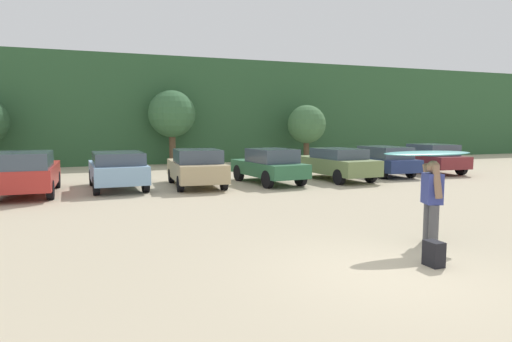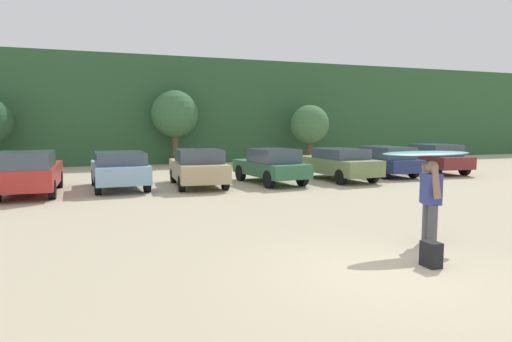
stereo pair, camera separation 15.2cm
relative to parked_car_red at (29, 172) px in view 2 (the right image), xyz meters
The scene contains 14 objects.
ground_plane 13.29m from the parked_car_red, 59.45° to the right, with size 120.00×120.00×0.00m, color #C1B293.
hillside_ridge 18.61m from the parked_car_red, 68.55° to the left, with size 108.00×12.00×6.81m, color #2D5633.
tree_center_right 12.57m from the parked_car_red, 55.78° to the left, with size 2.89×2.89×4.60m.
tree_far_right 18.28m from the parked_car_red, 30.50° to the left, with size 2.54×2.54×3.79m.
parked_car_red is the anchor object (origin of this frame).
parked_car_sky_blue 3.13m from the parked_car_red, ahead, with size 2.07×4.17×1.46m.
parked_car_tan 6.13m from the parked_car_red, ahead, with size 2.08×4.30×1.52m.
parked_car_forest_green 9.25m from the parked_car_red, ahead, with size 2.15×4.28×1.49m.
parked_car_olive_green 12.53m from the parked_car_red, ahead, with size 2.13×4.48×1.44m.
parked_car_navy 15.57m from the parked_car_red, ahead, with size 1.90×4.66×1.45m.
parked_car_maroon 18.68m from the parked_car_red, ahead, with size 2.11×4.12×1.50m.
person_adult 13.40m from the parked_car_red, 48.96° to the right, with size 0.45×0.87×1.75m.
surfboard_teal 13.32m from the parked_car_red, 48.80° to the right, with size 2.13×0.73×0.12m.
backpack_dropped 13.78m from the parked_car_red, 55.96° to the right, with size 0.24×0.34×0.45m.
Camera 2 is at (-4.58, -6.20, 2.50)m, focal length 31.54 mm.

